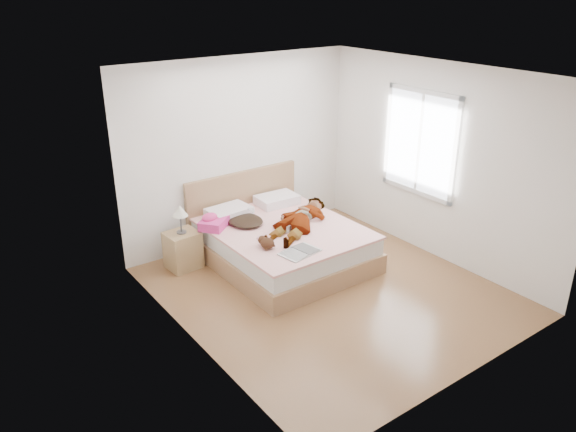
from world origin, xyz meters
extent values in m
plane|color=#522E19|center=(0.00, 0.00, 0.00)|extent=(4.00, 4.00, 0.00)
imported|color=white|center=(0.23, 0.90, 0.62)|extent=(1.61, 1.28, 0.21)
ellipsoid|color=black|center=(-0.34, 1.35, 0.55)|extent=(0.46, 0.56, 0.08)
cube|color=silver|center=(-0.27, 1.30, 0.70)|extent=(0.09, 0.11, 0.05)
plane|color=white|center=(0.00, 0.00, 2.60)|extent=(4.00, 4.00, 0.00)
plane|color=white|center=(0.00, 2.00, 1.30)|extent=(3.60, 0.00, 3.60)
plane|color=white|center=(0.00, -2.00, 1.30)|extent=(3.60, 0.00, 3.60)
plane|color=silver|center=(-1.80, 0.00, 1.30)|extent=(0.00, 4.00, 4.00)
plane|color=silver|center=(1.80, 0.00, 1.30)|extent=(0.00, 4.00, 4.00)
cube|color=white|center=(1.78, 0.30, 1.50)|extent=(0.02, 1.10, 1.30)
cube|color=silver|center=(1.78, -0.28, 1.50)|extent=(0.04, 0.06, 1.42)
cube|color=silver|center=(1.78, 0.88, 1.50)|extent=(0.04, 0.06, 1.42)
cube|color=silver|center=(1.78, 0.30, 0.82)|extent=(0.04, 1.22, 0.06)
cube|color=silver|center=(1.78, 0.30, 2.18)|extent=(0.04, 1.22, 0.06)
cube|color=silver|center=(1.77, 0.30, 1.50)|extent=(0.03, 0.04, 1.30)
cube|color=#895E3F|center=(0.00, 0.95, 0.13)|extent=(1.78, 2.08, 0.26)
cube|color=silver|center=(0.00, 0.95, 0.37)|extent=(1.70, 2.00, 0.22)
cube|color=white|center=(0.00, 0.95, 0.49)|extent=(1.74, 2.04, 0.03)
cube|color=olive|center=(0.00, 1.96, 0.50)|extent=(1.80, 0.07, 1.00)
cube|color=white|center=(-0.40, 1.67, 0.57)|extent=(0.61, 0.44, 0.13)
cube|color=white|center=(0.40, 1.67, 0.57)|extent=(0.60, 0.43, 0.13)
cube|color=#D93B91|center=(-0.75, 1.47, 0.57)|extent=(0.48, 0.47, 0.12)
ellipsoid|color=#F24286|center=(-0.79, 1.51, 0.65)|extent=(0.26, 0.22, 0.11)
cube|color=white|center=(-0.28, 0.22, 0.52)|extent=(0.50, 0.37, 0.01)
cube|color=white|center=(-0.40, 0.21, 0.53)|extent=(0.27, 0.34, 0.02)
cube|color=#262626|center=(-0.17, 0.24, 0.53)|extent=(0.27, 0.34, 0.02)
cylinder|color=white|center=(-0.05, 0.80, 0.56)|extent=(0.08, 0.08, 0.09)
torus|color=white|center=(-0.01, 0.80, 0.56)|extent=(0.06, 0.01, 0.06)
cylinder|color=black|center=(-0.05, 0.80, 0.59)|extent=(0.07, 0.07, 0.00)
ellipsoid|color=black|center=(-0.53, 0.55, 0.58)|extent=(0.18, 0.20, 0.14)
ellipsoid|color=beige|center=(-0.53, 0.53, 0.59)|extent=(0.10, 0.10, 0.07)
sphere|color=black|center=(-0.54, 0.65, 0.59)|extent=(0.10, 0.10, 0.10)
sphere|color=pink|center=(-0.58, 0.68, 0.61)|extent=(0.04, 0.04, 0.04)
sphere|color=pink|center=(-0.51, 0.68, 0.61)|extent=(0.04, 0.04, 0.04)
ellipsoid|color=#321C0D|center=(-0.58, 0.50, 0.55)|extent=(0.04, 0.07, 0.03)
ellipsoid|color=black|center=(-0.47, 0.51, 0.55)|extent=(0.04, 0.07, 0.03)
cube|color=olive|center=(-1.15, 1.60, 0.25)|extent=(0.43, 0.39, 0.50)
cylinder|color=#4D4D4D|center=(-1.15, 1.60, 0.51)|extent=(0.14, 0.14, 0.02)
cylinder|color=#444444|center=(-1.15, 1.60, 0.64)|extent=(0.02, 0.02, 0.25)
cone|color=white|center=(-1.15, 1.60, 0.81)|extent=(0.21, 0.21, 0.15)
camera|label=1|loc=(-3.92, -4.51, 3.52)|focal=35.00mm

